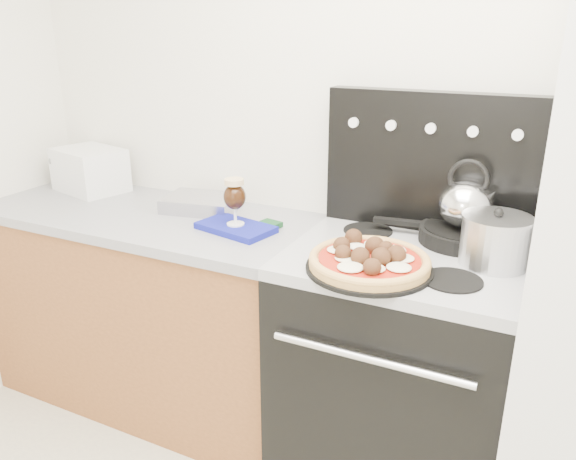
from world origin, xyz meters
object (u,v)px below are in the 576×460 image
Objects in this scene: tea_kettle at (466,200)px; beer_glass at (235,202)px; base_cabinet at (156,311)px; skillet at (462,235)px; toaster_oven at (90,170)px; stock_pot at (495,242)px; stove_body at (396,376)px; pizza_pan at (369,268)px; oven_mitt at (236,228)px; pizza at (369,258)px.

beer_glass is at bearing -147.26° from tea_kettle.
skillet is at bearing 7.27° from base_cabinet.
base_cabinet is at bearing -3.20° from toaster_oven.
beer_glass is 0.82m from skillet.
stock_pot reaches higher than base_cabinet.
stove_body is at bearing -109.84° from tea_kettle.
pizza_pan is at bearing -120.54° from skillet.
oven_mitt is 1.58× the size of beer_glass.
stock_pot is (1.82, -0.14, -0.00)m from toaster_oven.
pizza_pan is at bearing -16.29° from oven_mitt.
toaster_oven is at bearing 166.68° from pizza.
tea_kettle is (1.69, 0.02, 0.08)m from toaster_oven.
stock_pot reaches higher than oven_mitt.
skillet is (0.80, 0.20, 0.03)m from oven_mitt.
stove_body is at bearing 69.63° from pizza.
oven_mitt is (0.90, -0.18, -0.09)m from toaster_oven.
beer_glass is 0.49× the size of pizza.
pizza is at bearing 0.00° from pizza_pan.
beer_glass is at bearing -166.21° from skillet.
pizza_pan is 0.43m from skillet.
toaster_oven reaches higher than stock_pot.
pizza is 0.40m from stock_pot.
toaster_oven reaches higher than oven_mitt.
skillet is (0.15, 0.18, 0.51)m from stove_body.
tea_kettle reaches higher than skillet.
stove_body is 2.24× the size of pizza_pan.
beer_glass is 0.61m from pizza.
beer_glass is 0.46× the size of pizza_pan.
tea_kettle is at bearing 51.20° from stove_body.
skillet is (0.22, 0.37, -0.01)m from pizza.
stove_body is 2.80× the size of toaster_oven.
beer_glass is 0.61m from pizza_pan.
oven_mitt is 0.61m from pizza.
beer_glass reaches higher than toaster_oven.
stock_pot is (0.92, 0.04, 0.08)m from oven_mitt.
pizza_pan is 0.45m from tea_kettle.
skillet is (1.25, 0.16, 0.52)m from base_cabinet.
base_cabinet is 3.70× the size of pizza_pan.
pizza is at bearing -101.58° from tea_kettle.
stove_body is 4.84× the size of beer_glass.
pizza is at bearing -16.29° from oven_mitt.
pizza_pan is at bearing -147.72° from stock_pot.
base_cabinet is at bearing 175.49° from oven_mitt.
stock_pot is at bearing -51.78° from skillet.
toaster_oven is 1.82m from stock_pot.
toaster_oven is (-1.55, 0.17, 0.56)m from stove_body.
beer_glass is at bearing 163.71° from pizza.
tea_kettle reaches higher than base_cabinet.
stock_pot is (1.37, 0.01, 0.57)m from base_cabinet.
base_cabinet is 4.61× the size of toaster_oven.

